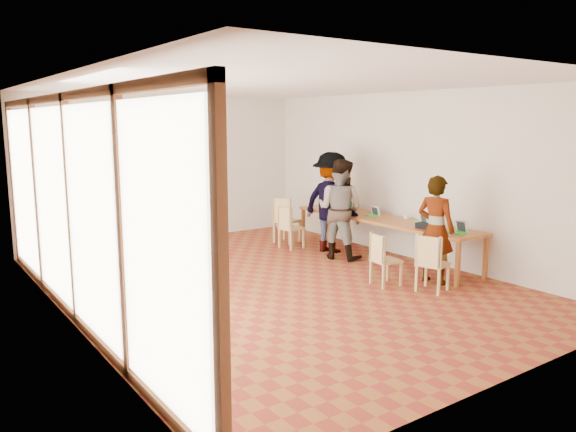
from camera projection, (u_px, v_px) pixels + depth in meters
name	position (u px, v px, depth m)	size (l,w,h in m)	color
ground	(275.00, 284.00, 8.63)	(8.00, 8.00, 0.00)	brown
wall_back	(167.00, 169.00, 11.61)	(6.00, 0.10, 3.00)	beige
wall_front	(516.00, 228.00, 5.16)	(6.00, 0.10, 3.00)	beige
wall_right	(413.00, 176.00, 10.09)	(0.10, 8.00, 3.00)	beige
window_wall	(69.00, 203.00, 6.70)	(0.10, 8.00, 3.00)	white
ceiling	(274.00, 83.00, 8.13)	(6.00, 8.00, 0.04)	white
communal_table	(383.00, 221.00, 10.11)	(0.80, 4.00, 0.75)	#A35F24
side_table	(145.00, 224.00, 9.94)	(0.90, 0.90, 0.75)	#A35F24
chair_near	(431.00, 257.00, 8.12)	(0.50, 0.50, 0.46)	tan
chair_mid	(382.00, 254.00, 8.45)	(0.43, 0.43, 0.43)	tan
chair_far	(288.00, 223.00, 10.94)	(0.44, 0.44, 0.45)	tan
chair_empty	(284.00, 215.00, 11.44)	(0.57, 0.57, 0.50)	tan
chair_spare	(173.00, 259.00, 7.79)	(0.55, 0.55, 0.50)	tan
person_near	(436.00, 230.00, 8.57)	(0.61, 0.40, 1.67)	gray
person_mid	(340.00, 209.00, 10.13)	(0.88, 0.69, 1.81)	gray
person_far	(331.00, 203.00, 10.63)	(1.23, 0.71, 1.91)	gray
laptop_near	(459.00, 229.00, 8.75)	(0.24, 0.26, 0.20)	green
laptop_mid	(422.00, 220.00, 9.58)	(0.23, 0.25, 0.18)	green
laptop_far	(374.00, 213.00, 10.34)	(0.19, 0.22, 0.18)	green
yellow_mug	(353.00, 207.00, 11.16)	(0.12, 0.12, 0.10)	gold
green_bottle	(351.00, 209.00, 10.29)	(0.07, 0.07, 0.28)	#117223
clear_glass	(341.00, 204.00, 11.52)	(0.07, 0.07, 0.09)	silver
condiment_cup	(406.00, 217.00, 10.06)	(0.08, 0.08, 0.06)	white
pink_phone	(370.00, 212.00, 10.75)	(0.05, 0.10, 0.01)	#E03A62
black_pouch	(424.00, 226.00, 9.12)	(0.16, 0.26, 0.09)	black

